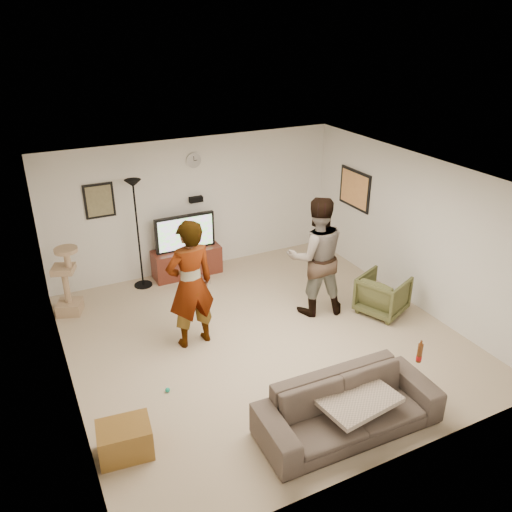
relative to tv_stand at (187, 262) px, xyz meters
name	(u,v)px	position (x,y,z in m)	size (l,w,h in m)	color
floor	(263,338)	(0.31, -2.50, -0.27)	(5.50, 5.50, 0.02)	#BCAB8D
ceiling	(264,177)	(0.31, -2.50, 2.25)	(5.50, 5.50, 0.02)	white
wall_back	(195,205)	(0.31, 0.25, 0.99)	(5.50, 0.04, 2.50)	white
wall_front	(391,372)	(0.31, -5.25, 0.99)	(5.50, 0.04, 2.50)	white
wall_left	(59,308)	(-2.44, -2.50, 0.99)	(0.04, 5.50, 2.50)	white
wall_right	(413,231)	(3.06, -2.50, 0.99)	(0.04, 5.50, 2.50)	white
wall_clock	(193,160)	(0.31, 0.22, 1.84)	(0.26, 0.26, 0.04)	white
wall_speaker	(196,199)	(0.31, 0.19, 1.12)	(0.25, 0.10, 0.10)	black
picture_back	(99,201)	(-1.39, 0.23, 1.34)	(0.42, 0.03, 0.52)	#71694A
picture_right	(355,189)	(3.04, -0.90, 1.24)	(0.03, 0.78, 0.62)	#E59655
tv_stand	(187,262)	(0.00, 0.00, 0.00)	(1.26, 0.45, 0.52)	#4C1E15
console_box	(197,281)	(0.05, -0.40, -0.23)	(0.40, 0.30, 0.07)	#BDBDBE
tv	(185,232)	(0.00, 0.00, 0.59)	(1.11, 0.08, 0.66)	black
tv_screen	(186,233)	(0.00, -0.04, 0.59)	(1.02, 0.01, 0.58)	#50D534
floor_lamp	(138,235)	(-0.87, -0.06, 0.72)	(0.32, 0.32, 1.97)	black
cat_tree	(65,281)	(-2.19, -0.45, 0.32)	(0.37, 0.37, 1.16)	tan
person_left	(190,285)	(-0.67, -2.16, 0.71)	(0.71, 0.47, 1.95)	#9797A4
person_right	(316,256)	(1.42, -2.17, 0.72)	(0.95, 0.74, 1.96)	#3D4695
sofa	(349,407)	(0.33, -4.64, 0.05)	(2.16, 0.85, 0.63)	#493E37
throw_blanket	(355,397)	(0.42, -4.64, 0.16)	(0.90, 0.70, 0.06)	#B9A492
beer_bottle	(420,353)	(1.33, -4.64, 0.49)	(0.06, 0.06, 0.25)	#603012
armchair	(383,294)	(2.39, -2.70, 0.06)	(0.69, 0.71, 0.65)	#464927
side_table	(125,440)	(-2.09, -3.86, -0.07)	(0.58, 0.43, 0.38)	brown
toy_ball	(168,390)	(-1.37, -3.07, -0.23)	(0.06, 0.06, 0.06)	#179A7C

